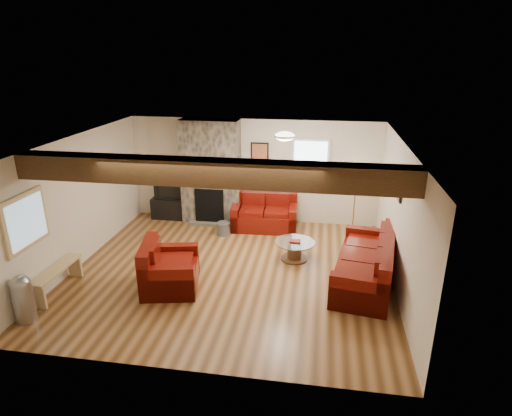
{
  "coord_description": "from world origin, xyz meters",
  "views": [
    {
      "loc": [
        1.62,
        -7.11,
        3.98
      ],
      "look_at": [
        0.43,
        0.4,
        1.18
      ],
      "focal_mm": 30.0,
      "sensor_mm": 36.0,
      "label": 1
    }
  ],
  "objects_px": {
    "loveseat": "(265,212)",
    "tv_cabinet": "(173,208)",
    "armchair_red": "(170,265)",
    "sofa_three": "(365,260)",
    "coffee_table": "(294,251)",
    "floor_lamp": "(357,178)",
    "television": "(172,189)"
  },
  "relations": [
    {
      "from": "coffee_table",
      "to": "floor_lamp",
      "type": "bearing_deg",
      "value": 52.46
    },
    {
      "from": "coffee_table",
      "to": "floor_lamp",
      "type": "distance_m",
      "value": 2.31
    },
    {
      "from": "television",
      "to": "loveseat",
      "type": "bearing_deg",
      "value": -7.22
    },
    {
      "from": "sofa_three",
      "to": "tv_cabinet",
      "type": "relative_size",
      "value": 2.16
    },
    {
      "from": "loveseat",
      "to": "tv_cabinet",
      "type": "distance_m",
      "value": 2.39
    },
    {
      "from": "loveseat",
      "to": "floor_lamp",
      "type": "height_order",
      "value": "floor_lamp"
    },
    {
      "from": "sofa_three",
      "to": "loveseat",
      "type": "xyz_separation_m",
      "value": [
        -2.14,
        2.22,
        -0.04
      ]
    },
    {
      "from": "tv_cabinet",
      "to": "armchair_red",
      "type": "bearing_deg",
      "value": -71.39
    },
    {
      "from": "loveseat",
      "to": "armchair_red",
      "type": "bearing_deg",
      "value": -116.05
    },
    {
      "from": "coffee_table",
      "to": "television",
      "type": "bearing_deg",
      "value": 150.19
    },
    {
      "from": "loveseat",
      "to": "television",
      "type": "bearing_deg",
      "value": 170.03
    },
    {
      "from": "coffee_table",
      "to": "floor_lamp",
      "type": "relative_size",
      "value": 0.52
    },
    {
      "from": "armchair_red",
      "to": "tv_cabinet",
      "type": "xyz_separation_m",
      "value": [
        -1.1,
        3.25,
        -0.17
      ]
    },
    {
      "from": "sofa_three",
      "to": "loveseat",
      "type": "distance_m",
      "value": 3.08
    },
    {
      "from": "sofa_three",
      "to": "tv_cabinet",
      "type": "bearing_deg",
      "value": -109.76
    },
    {
      "from": "floor_lamp",
      "to": "tv_cabinet",
      "type": "bearing_deg",
      "value": 177.11
    },
    {
      "from": "sofa_three",
      "to": "armchair_red",
      "type": "height_order",
      "value": "sofa_three"
    },
    {
      "from": "television",
      "to": "floor_lamp",
      "type": "relative_size",
      "value": 0.56
    },
    {
      "from": "floor_lamp",
      "to": "sofa_three",
      "type": "bearing_deg",
      "value": -88.05
    },
    {
      "from": "loveseat",
      "to": "tv_cabinet",
      "type": "bearing_deg",
      "value": 170.03
    },
    {
      "from": "television",
      "to": "floor_lamp",
      "type": "height_order",
      "value": "floor_lamp"
    },
    {
      "from": "loveseat",
      "to": "tv_cabinet",
      "type": "height_order",
      "value": "loveseat"
    },
    {
      "from": "sofa_three",
      "to": "floor_lamp",
      "type": "distance_m",
      "value": 2.46
    },
    {
      "from": "loveseat",
      "to": "tv_cabinet",
      "type": "relative_size",
      "value": 1.44
    },
    {
      "from": "coffee_table",
      "to": "tv_cabinet",
      "type": "height_order",
      "value": "tv_cabinet"
    },
    {
      "from": "sofa_three",
      "to": "coffee_table",
      "type": "distance_m",
      "value": 1.5
    },
    {
      "from": "sofa_three",
      "to": "floor_lamp",
      "type": "xyz_separation_m",
      "value": [
        -0.08,
        2.3,
        0.88
      ]
    },
    {
      "from": "sofa_three",
      "to": "floor_lamp",
      "type": "height_order",
      "value": "floor_lamp"
    },
    {
      "from": "loveseat",
      "to": "coffee_table",
      "type": "height_order",
      "value": "loveseat"
    },
    {
      "from": "tv_cabinet",
      "to": "floor_lamp",
      "type": "xyz_separation_m",
      "value": [
        4.42,
        -0.22,
        1.06
      ]
    },
    {
      "from": "sofa_three",
      "to": "armchair_red",
      "type": "relative_size",
      "value": 2.12
    },
    {
      "from": "coffee_table",
      "to": "tv_cabinet",
      "type": "distance_m",
      "value": 3.68
    }
  ]
}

